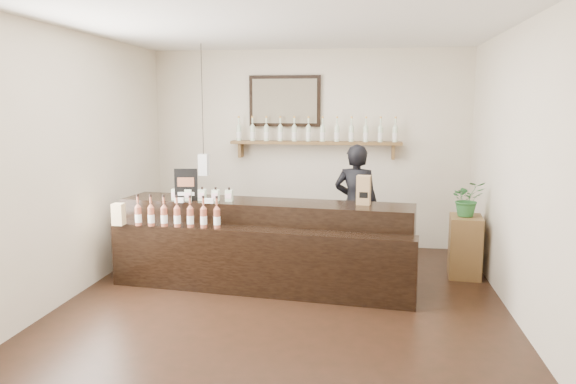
% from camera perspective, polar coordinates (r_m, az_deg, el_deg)
% --- Properties ---
extents(ground, '(5.00, 5.00, 0.00)m').
position_cam_1_polar(ground, '(5.92, -0.42, -11.17)').
color(ground, black).
rests_on(ground, ground).
extents(room_shell, '(5.00, 5.00, 5.00)m').
position_cam_1_polar(room_shell, '(5.57, -0.44, 5.52)').
color(room_shell, beige).
rests_on(room_shell, ground).
extents(back_wall_decor, '(2.66, 0.96, 1.69)m').
position_cam_1_polar(back_wall_decor, '(7.94, 1.02, 6.88)').
color(back_wall_decor, brown).
rests_on(back_wall_decor, ground).
extents(counter, '(3.41, 1.28, 1.10)m').
position_cam_1_polar(counter, '(6.38, -2.60, -5.53)').
color(counter, black).
rests_on(counter, ground).
extents(promo_sign, '(0.26, 0.06, 0.37)m').
position_cam_1_polar(promo_sign, '(6.52, -10.32, 0.74)').
color(promo_sign, black).
rests_on(promo_sign, counter).
extents(paper_bag, '(0.16, 0.13, 0.32)m').
position_cam_1_polar(paper_bag, '(6.20, 7.69, 0.19)').
color(paper_bag, '#967748').
rests_on(paper_bag, counter).
extents(tape_dispenser, '(0.15, 0.10, 0.12)m').
position_cam_1_polar(tape_dispenser, '(6.24, 7.67, -0.85)').
color(tape_dispenser, '#1B74C0').
rests_on(tape_dispenser, counter).
extents(side_cabinet, '(0.41, 0.53, 0.73)m').
position_cam_1_polar(side_cabinet, '(7.02, 17.53, -5.27)').
color(side_cabinet, brown).
rests_on(side_cabinet, ground).
extents(potted_plant, '(0.44, 0.40, 0.42)m').
position_cam_1_polar(potted_plant, '(6.91, 17.75, -0.66)').
color(potted_plant, '#29672E').
rests_on(potted_plant, side_cabinet).
extents(shopkeeper, '(0.71, 0.54, 1.75)m').
position_cam_1_polar(shopkeeper, '(7.15, 6.94, -0.51)').
color(shopkeeper, black).
rests_on(shopkeeper, ground).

